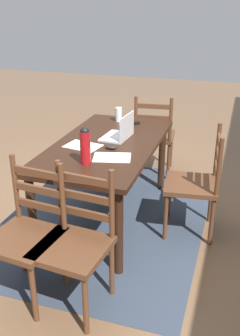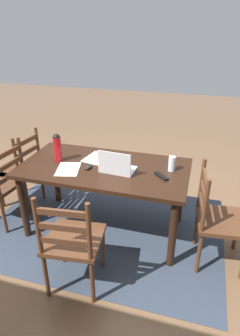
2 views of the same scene
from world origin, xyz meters
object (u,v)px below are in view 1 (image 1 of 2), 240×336
object	(u,v)px
laptop	(121,132)
computer_mouse	(111,147)
chair_right_far	(75,244)
dining_table	(107,153)
tv_remote	(132,124)
water_bottle	(85,145)
chair_far_head	(196,184)
chair_left_far	(154,136)
drinking_glass	(119,114)
chair_right_near	(28,235)

from	to	relation	value
laptop	computer_mouse	xyz separation A→B (m)	(0.29, 0.00, -0.04)
chair_right_far	dining_table	bearing A→B (deg)	-171.01
laptop	computer_mouse	bearing A→B (deg)	0.55
dining_table	tv_remote	size ratio (longest dim) A/B	9.73
water_bottle	dining_table	bearing A→B (deg)	-179.35
computer_mouse	water_bottle	bearing A→B (deg)	-12.04
chair_far_head	tv_remote	bearing A→B (deg)	-127.64
chair_left_far	laptop	bearing A→B (deg)	-5.63
laptop	drinking_glass	world-z (taller)	laptop
laptop	water_bottle	size ratio (longest dim) A/B	1.16
chair_right_near	chair_right_far	xyz separation A→B (m)	(-0.00, 0.34, 0.00)
chair_left_far	computer_mouse	distance (m)	1.29
laptop	water_bottle	bearing A→B (deg)	-6.78
dining_table	drinking_glass	world-z (taller)	drinking_glass
chair_left_far	chair_far_head	xyz separation A→B (m)	(1.11, 0.63, 0.00)
dining_table	laptop	bearing A→B (deg)	151.85
dining_table	chair_left_far	bearing A→B (deg)	170.99
water_bottle	drinking_glass	bearing A→B (deg)	-174.87
drinking_glass	tv_remote	size ratio (longest dim) A/B	0.85
chair_right_far	laptop	world-z (taller)	laptop
drinking_glass	computer_mouse	xyz separation A→B (m)	(0.78, 0.18, -0.06)
chair_right_far	drinking_glass	world-z (taller)	chair_right_far
chair_right_near	drinking_glass	bearing A→B (deg)	177.69
chair_far_head	water_bottle	world-z (taller)	water_bottle
chair_left_far	chair_far_head	size ratio (longest dim) A/B	1.00
dining_table	tv_remote	distance (m)	0.59
laptop	tv_remote	bearing A→B (deg)	-177.35
chair_far_head	computer_mouse	xyz separation A→B (m)	(0.14, -0.72, 0.30)
computer_mouse	drinking_glass	bearing A→B (deg)	-166.47
chair_far_head	dining_table	bearing A→B (deg)	-89.66
water_bottle	computer_mouse	size ratio (longest dim) A/B	2.91
dining_table	chair_right_near	distance (m)	1.14
chair_far_head	tv_remote	world-z (taller)	chair_far_head
chair_right_far	water_bottle	world-z (taller)	water_bottle
water_bottle	tv_remote	bearing A→B (deg)	176.94
chair_far_head	laptop	xyz separation A→B (m)	(-0.15, -0.72, 0.34)
drinking_glass	chair_far_head	bearing A→B (deg)	54.43
water_bottle	computer_mouse	distance (m)	0.39
dining_table	laptop	size ratio (longest dim) A/B	4.91
chair_far_head	chair_right_far	size ratio (longest dim) A/B	1.00
tv_remote	computer_mouse	bearing A→B (deg)	-44.26
chair_right_near	chair_right_far	size ratio (longest dim) A/B	1.00
drinking_glass	dining_table	bearing A→B (deg)	8.48
chair_right_near	laptop	bearing A→B (deg)	168.87
laptop	drinking_glass	bearing A→B (deg)	-160.13
chair_left_far	chair_far_head	bearing A→B (deg)	29.36
chair_left_far	chair_far_head	distance (m)	1.28
chair_far_head	water_bottle	xyz separation A→B (m)	(0.49, -0.80, 0.44)
chair_left_far	chair_right_far	world-z (taller)	same
chair_right_far	drinking_glass	bearing A→B (deg)	-171.20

